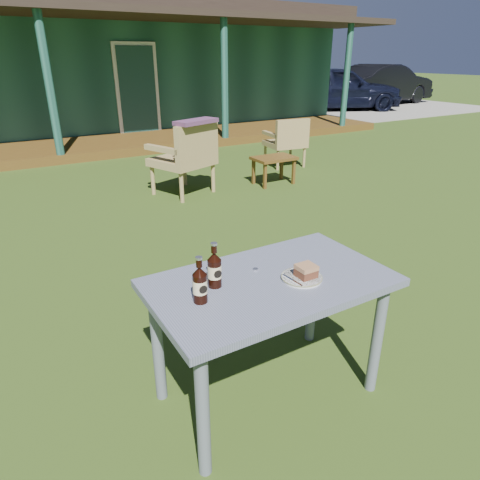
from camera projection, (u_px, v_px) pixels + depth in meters
ground at (163, 276)px, 3.67m from camera, size 80.00×80.00×0.00m
pavilion at (18, 61)px, 10.44m from camera, size 15.80×8.30×3.45m
gravel_strip at (353, 108)px, 15.28m from camera, size 9.00×6.00×0.02m
car_near at (337, 88)px, 14.42m from camera, size 4.55×3.29×1.44m
car_far at (383, 84)px, 16.16m from camera, size 4.50×1.94×1.44m
cafe_table at (270, 297)px, 2.16m from camera, size 1.20×0.70×0.72m
plate at (302, 278)px, 2.12m from camera, size 0.20×0.20×0.01m
cake_slice at (306, 271)px, 2.10m from camera, size 0.09×0.09×0.06m
fork at (292, 280)px, 2.07m from camera, size 0.02×0.14×0.00m
cola_bottle_near at (215, 269)px, 2.02m from camera, size 0.07×0.07×0.23m
cola_bottle_far at (200, 284)px, 1.89m from camera, size 0.07×0.07×0.22m
bottle_cap at (255, 269)px, 2.21m from camera, size 0.03×0.03×0.01m
armchair_left at (187, 155)px, 5.60m from camera, size 0.89×0.87×0.95m
armchair_right at (287, 140)px, 7.08m from camera, size 0.66×0.63×0.80m
floral_throw at (196, 122)px, 5.31m from camera, size 0.64×0.43×0.05m
side_table at (274, 161)px, 6.15m from camera, size 0.60×0.40×0.40m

